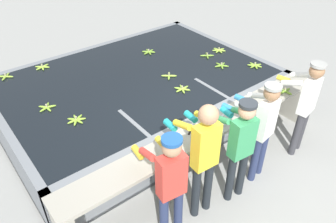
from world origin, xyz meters
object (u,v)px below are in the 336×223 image
worker_0 (170,180)px  knife_1 (191,129)px  banana_bunch_floating_7 (221,65)px  banana_bunch_floating_10 (255,65)px  banana_bunch_floating_8 (76,120)px  banana_bunch_floating_9 (149,52)px  banana_bunch_floating_6 (182,89)px  worker_3 (263,124)px  banana_bunch_floating_1 (219,50)px  banana_bunch_floating_3 (169,76)px  worker_4 (306,101)px  worker_1 (203,152)px  banana_bunch_floating_5 (42,67)px  banana_bunch_floating_0 (6,76)px  banana_bunch_floating_4 (207,55)px  banana_bunch_floating_2 (47,107)px  banana_bunch_ledge_0 (285,91)px  knife_0 (219,120)px  worker_2 (240,143)px

worker_0 → knife_1: bearing=36.0°
banana_bunch_floating_7 → banana_bunch_floating_10: same height
banana_bunch_floating_8 → banana_bunch_floating_9: 2.48m
banana_bunch_floating_6 → knife_1: (-0.60, -0.89, -0.01)m
worker_0 → worker_3: size_ratio=1.00×
banana_bunch_floating_1 → banana_bunch_floating_3: size_ratio=1.17×
worker_4 → banana_bunch_floating_6: size_ratio=5.73×
worker_3 → worker_4: worker_4 is taller
worker_1 → banana_bunch_floating_8: size_ratio=6.18×
banana_bunch_floating_5 → banana_bunch_floating_6: 2.70m
banana_bunch_floating_0 → worker_3: bearing=-58.3°
worker_0 → banana_bunch_floating_7: size_ratio=5.77×
banana_bunch_floating_3 → banana_bunch_floating_6: (-0.10, -0.49, -0.00)m
worker_1 → banana_bunch_floating_3: size_ratio=7.26×
banana_bunch_floating_4 → worker_1: bearing=-134.9°
worker_0 → banana_bunch_floating_3: size_ratio=6.70×
banana_bunch_floating_2 → banana_bunch_floating_6: 2.17m
banana_bunch_floating_4 → knife_1: 2.38m
worker_1 → banana_bunch_floating_3: 2.25m
banana_bunch_floating_0 → banana_bunch_floating_6: size_ratio=0.84×
banana_bunch_ledge_0 → worker_4: bearing=-109.8°
banana_bunch_floating_7 → banana_bunch_floating_5: bearing=142.8°
banana_bunch_floating_1 → worker_1: bearing=-139.0°
banana_bunch_floating_2 → banana_bunch_floating_7: 3.18m
banana_bunch_floating_6 → knife_0: size_ratio=0.83×
knife_0 → worker_0: bearing=-157.8°
worker_0 → banana_bunch_floating_3: 2.58m
worker_2 → knife_0: (0.26, 0.61, -0.11)m
banana_bunch_ledge_0 → banana_bunch_floating_7: bearing=97.1°
banana_bunch_floating_2 → banana_bunch_floating_8: bearing=-69.3°
worker_0 → banana_bunch_floating_8: worker_0 is taller
banana_bunch_floating_2 → banana_bunch_floating_9: bearing=15.2°
banana_bunch_floating_9 → banana_bunch_floating_0: bearing=164.0°
banana_bunch_ledge_0 → knife_1: 1.89m
worker_0 → banana_bunch_floating_7: worker_0 is taller
banana_bunch_floating_10 → knife_1: bearing=-162.7°
banana_bunch_floating_8 → banana_bunch_floating_5: bearing=83.3°
banana_bunch_floating_0 → banana_bunch_floating_4: same height
banana_bunch_floating_0 → banana_bunch_ledge_0: banana_bunch_ledge_0 is taller
banana_bunch_floating_2 → banana_bunch_floating_7: bearing=-12.5°
worker_1 → banana_bunch_floating_4: bearing=45.1°
banana_bunch_floating_9 → banana_bunch_floating_10: (1.23, -1.72, -0.00)m
banana_bunch_floating_5 → banana_bunch_floating_7: 3.35m
banana_bunch_floating_7 → worker_3: bearing=-119.5°
banana_bunch_floating_8 → banana_bunch_ledge_0: 3.36m
banana_bunch_floating_0 → banana_bunch_floating_4: bearing=-25.2°
banana_bunch_floating_4 → banana_bunch_floating_7: 0.48m
worker_1 → banana_bunch_floating_7: (2.06, 1.68, -0.19)m
banana_bunch_floating_9 → banana_bunch_floating_2: bearing=-164.8°
worker_3 → banana_bunch_floating_1: 2.64m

